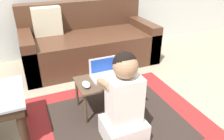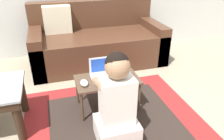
{
  "view_description": "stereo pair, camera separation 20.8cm",
  "coord_description": "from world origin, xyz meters",
  "px_view_note": "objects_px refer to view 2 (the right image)",
  "views": [
    {
      "loc": [
        -0.78,
        -1.44,
        1.35
      ],
      "look_at": [
        -0.06,
        0.26,
        0.39
      ],
      "focal_mm": 35.0,
      "sensor_mm": 36.0,
      "label": 1
    },
    {
      "loc": [
        -0.59,
        -1.51,
        1.35
      ],
      "look_at": [
        -0.06,
        0.26,
        0.39
      ],
      "focal_mm": 35.0,
      "sensor_mm": 36.0,
      "label": 2
    }
  ],
  "objects_px": {
    "couch": "(96,42)",
    "laptop_desk": "(107,82)",
    "computer_mouse": "(84,83)",
    "laptop": "(105,74)",
    "person_seated": "(117,104)"
  },
  "relations": [
    {
      "from": "couch",
      "to": "laptop",
      "type": "height_order",
      "value": "couch"
    },
    {
      "from": "couch",
      "to": "laptop_desk",
      "type": "bearing_deg",
      "value": -97.74
    },
    {
      "from": "couch",
      "to": "person_seated",
      "type": "bearing_deg",
      "value": -97.24
    },
    {
      "from": "laptop",
      "to": "person_seated",
      "type": "bearing_deg",
      "value": -93.66
    },
    {
      "from": "laptop_desk",
      "to": "computer_mouse",
      "type": "relative_size",
      "value": 5.25
    },
    {
      "from": "couch",
      "to": "computer_mouse",
      "type": "xyz_separation_m",
      "value": [
        -0.38,
        -1.18,
        0.07
      ]
    },
    {
      "from": "couch",
      "to": "laptop_desk",
      "type": "relative_size",
      "value": 2.96
    },
    {
      "from": "couch",
      "to": "laptop",
      "type": "relative_size",
      "value": 6.66
    },
    {
      "from": "computer_mouse",
      "to": "laptop",
      "type": "bearing_deg",
      "value": 23.21
    },
    {
      "from": "couch",
      "to": "person_seated",
      "type": "height_order",
      "value": "couch"
    },
    {
      "from": "laptop_desk",
      "to": "laptop",
      "type": "xyz_separation_m",
      "value": [
        -0.01,
        0.05,
        0.07
      ]
    },
    {
      "from": "computer_mouse",
      "to": "person_seated",
      "type": "height_order",
      "value": "person_seated"
    },
    {
      "from": "laptop_desk",
      "to": "person_seated",
      "type": "bearing_deg",
      "value": -95.92
    },
    {
      "from": "laptop_desk",
      "to": "computer_mouse",
      "type": "bearing_deg",
      "value": -168.55
    },
    {
      "from": "couch",
      "to": "computer_mouse",
      "type": "bearing_deg",
      "value": -107.93
    }
  ]
}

